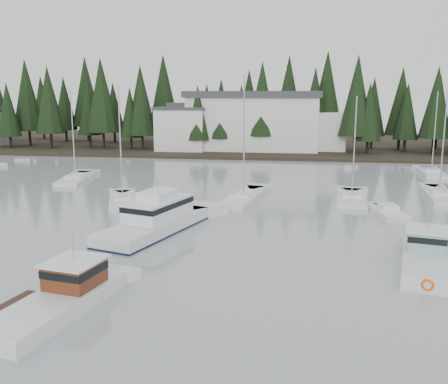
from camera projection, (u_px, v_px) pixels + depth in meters
The scene contains 14 objects.
far_shore_land at pixel (282, 145), 108.69m from camera, with size 240.00×54.00×1.00m, color black.
conifer_treeline at pixel (280, 150), 98.03m from camera, with size 200.00×22.00×20.00m, color black, non-canonical shape.
house_west at pixel (182, 128), 93.02m from camera, with size 9.54×7.42×8.75m.
harbor_inn at pixel (264, 121), 93.79m from camera, with size 29.50×11.50×10.90m.
lobster_boat_brown at pixel (59, 301), 25.78m from camera, with size 5.56×9.27×4.39m.
cabin_cruiser_center at pixel (156, 222), 40.35m from camera, with size 7.03×12.49×5.13m.
lobster_boat_teal at pixel (426, 261), 31.82m from camera, with size 4.46×8.57×4.54m.
sailboat_0 at pixel (123, 202), 51.18m from camera, with size 5.39×8.89×12.44m.
sailboat_2 at pixel (439, 196), 53.99m from camera, with size 3.39×10.45×11.93m.
sailboat_3 at pixel (352, 200), 52.30m from camera, with size 3.69×8.91×11.31m.
sailboat_4 at pixel (244, 198), 52.84m from camera, with size 4.59×11.27×13.43m.
sailboat_9 at pixel (76, 180), 64.20m from camera, with size 4.46×9.97×12.15m.
sailboat_10 at pixel (431, 174), 68.89m from camera, with size 3.25×8.51×11.78m.
runabout_1 at pixel (388, 214), 45.93m from camera, with size 3.19×5.99×1.42m.
Camera 1 is at (3.95, -12.29, 11.05)m, focal length 40.00 mm.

